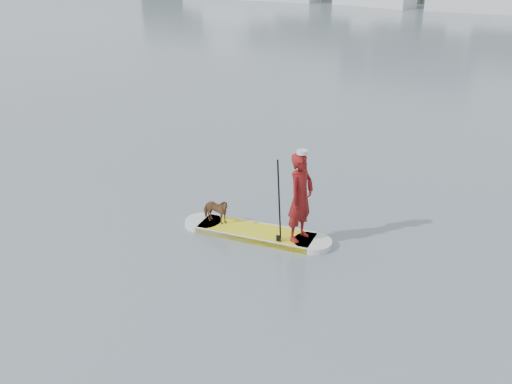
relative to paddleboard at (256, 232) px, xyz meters
The scene contains 7 objects.
ground 3.62m from the paddleboard, behind, with size 140.00×140.00×0.00m, color slate.
paddleboard is the anchor object (origin of this frame).
paddler 1.38m from the paddleboard, ahead, with size 0.67×0.44×1.85m, color maroon.
white_cap 2.17m from the paddleboard, ahead, with size 0.22×0.22×0.07m, color silver.
dog 1.00m from the paddleboard, behind, with size 0.31×0.68×0.57m, color brown.
paddle 1.00m from the paddleboard, 16.16° to the right, with size 0.10×0.30×2.00m.
sailboat_d 46.35m from the paddleboard, 96.97° to the left, with size 8.00×2.91×11.60m.
Camera 1 is at (9.17, -9.67, 5.72)m, focal length 40.00 mm.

